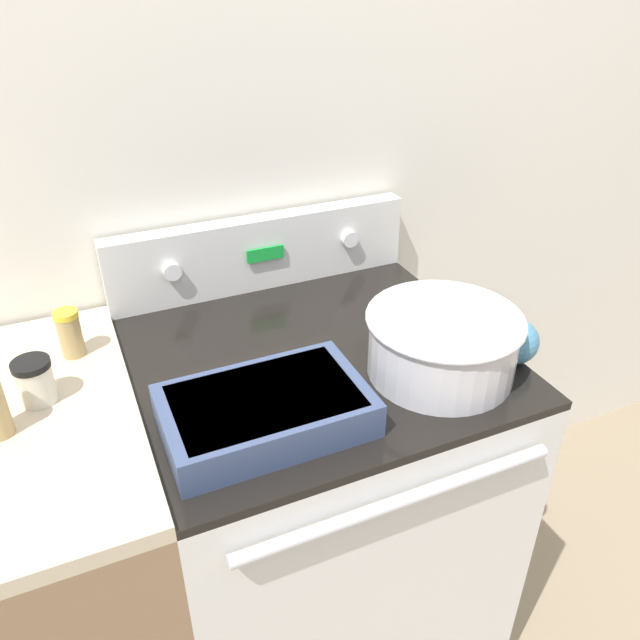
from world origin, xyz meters
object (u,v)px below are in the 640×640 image
object	(u,v)px
casserole_dish	(266,409)
spice_jar_black_cap	(35,381)
mixing_bowl	(443,340)
ladle	(512,340)
spice_jar_yellow_cap	(70,333)

from	to	relation	value
casserole_dish	spice_jar_black_cap	size ratio (longest dim) A/B	4.11
mixing_bowl	casserole_dish	xyz separation A→B (m)	(-0.36, -0.02, -0.03)
casserole_dish	ladle	distance (m)	0.52
mixing_bowl	spice_jar_yellow_cap	xyz separation A→B (m)	(-0.64, 0.33, -0.01)
casserole_dish	ladle	size ratio (longest dim) A/B	1.02
spice_jar_black_cap	spice_jar_yellow_cap	bearing A→B (deg)	61.45
mixing_bowl	spice_jar_yellow_cap	size ratio (longest dim) A/B	3.02
mixing_bowl	spice_jar_black_cap	world-z (taller)	mixing_bowl
mixing_bowl	spice_jar_black_cap	distance (m)	0.74
mixing_bowl	spice_jar_black_cap	size ratio (longest dim) A/B	3.52
mixing_bowl	spice_jar_yellow_cap	world-z (taller)	mixing_bowl
spice_jar_yellow_cap	spice_jar_black_cap	world-z (taller)	spice_jar_yellow_cap
spice_jar_yellow_cap	casserole_dish	bearing A→B (deg)	-50.95
casserole_dish	spice_jar_black_cap	world-z (taller)	spice_jar_black_cap
spice_jar_yellow_cap	spice_jar_black_cap	distance (m)	0.15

